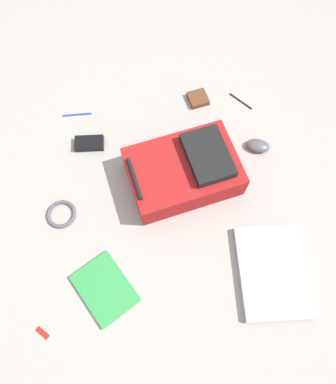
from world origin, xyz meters
TOP-DOWN VIEW (x-y plane):
  - ground_plane at (0.00, 0.00)m, footprint 3.54×3.54m
  - backpack at (0.07, -0.10)m, footprint 0.39×0.50m
  - laptop at (-0.37, -0.39)m, footprint 0.37×0.27m
  - book_blue at (-0.37, 0.25)m, footprint 0.29×0.27m
  - computer_mouse at (0.18, -0.44)m, footprint 0.10×0.12m
  - cable_coil at (-0.05, 0.42)m, footprint 0.12×0.12m
  - power_brick at (0.27, 0.30)m, footprint 0.07×0.13m
  - pen_black at (0.44, 0.36)m, footprint 0.01×0.13m
  - pen_blue at (0.44, -0.42)m, footprint 0.10×0.10m
  - earbud_pouch at (0.46, -0.21)m, footprint 0.10×0.10m
  - usb_stick at (-0.50, 0.48)m, footprint 0.05×0.05m

SIDE VIEW (x-z plane):
  - ground_plane at x=0.00m, z-range 0.00..0.00m
  - usb_stick at x=-0.50m, z-range 0.00..0.01m
  - pen_black at x=0.44m, z-range 0.00..0.01m
  - pen_blue at x=0.44m, z-range 0.00..0.01m
  - cable_coil at x=-0.05m, z-range 0.00..0.02m
  - book_blue at x=-0.37m, z-range 0.00..0.02m
  - earbud_pouch at x=0.46m, z-range 0.00..0.03m
  - power_brick at x=0.27m, z-range 0.00..0.03m
  - laptop at x=-0.37m, z-range 0.00..0.03m
  - computer_mouse at x=0.18m, z-range 0.00..0.04m
  - backpack at x=0.07m, z-range -0.01..0.15m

